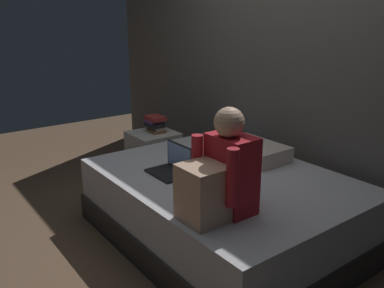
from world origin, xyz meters
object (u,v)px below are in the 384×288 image
laptop (173,166)px  pillow (253,151)px  book_stack (155,124)px  person_sitting (220,175)px  nightstand (154,157)px  bed (223,207)px

laptop → pillow: size_ratio=0.57×
laptop → book_stack: bearing=154.5°
person_sitting → book_stack: bearing=159.9°
pillow → book_stack: bearing=-168.4°
nightstand → book_stack: book_stack is taller
book_stack → laptop: bearing=-25.5°
bed → laptop: bearing=-132.0°
nightstand → laptop: size_ratio=1.68×
bed → nightstand: 1.31m
book_stack → bed: bearing=-9.2°
nightstand → bed: bearing=-7.7°
bed → person_sitting: bearing=-43.2°
pillow → laptop: bearing=-99.4°
nightstand → pillow: (1.16, 0.28, 0.33)m
bed → book_stack: (-1.30, 0.21, 0.36)m
bed → person_sitting: person_sitting is taller
person_sitting → laptop: size_ratio=2.05×
laptop → person_sitting: bearing=-11.5°
pillow → nightstand: bearing=-166.7°
bed → pillow: size_ratio=3.57×
laptop → pillow: (0.12, 0.74, 0.01)m
bed → person_sitting: (0.46, -0.44, 0.52)m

